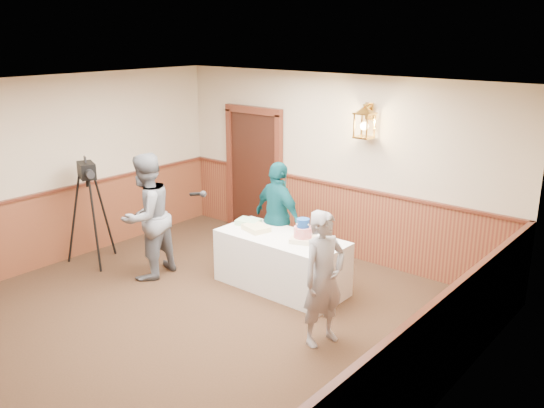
{
  "coord_description": "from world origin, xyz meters",
  "views": [
    {
      "loc": [
        4.77,
        -3.79,
        3.41
      ],
      "look_at": [
        0.23,
        1.7,
        1.25
      ],
      "focal_mm": 38.0,
      "sensor_mm": 36.0,
      "label": 1
    }
  ],
  "objects_px": {
    "baker": "(324,279)",
    "assistant_p": "(278,217)",
    "sheet_cake_yellow": "(256,228)",
    "tv_camera_rig": "(91,219)",
    "interviewer": "(147,216)",
    "sheet_cake_green": "(248,222)",
    "display_table": "(281,262)",
    "tiered_cake": "(303,233)"
  },
  "relations": [
    {
      "from": "sheet_cake_yellow",
      "to": "baker",
      "type": "bearing_deg",
      "value": -25.19
    },
    {
      "from": "interviewer",
      "to": "assistant_p",
      "type": "xyz_separation_m",
      "value": [
        1.3,
        1.34,
        -0.08
      ]
    },
    {
      "from": "display_table",
      "to": "tv_camera_rig",
      "type": "height_order",
      "value": "tv_camera_rig"
    },
    {
      "from": "baker",
      "to": "tv_camera_rig",
      "type": "height_order",
      "value": "tv_camera_rig"
    },
    {
      "from": "interviewer",
      "to": "sheet_cake_green",
      "type": "bearing_deg",
      "value": 124.26
    },
    {
      "from": "display_table",
      "to": "tiered_cake",
      "type": "bearing_deg",
      "value": 4.25
    },
    {
      "from": "tiered_cake",
      "to": "baker",
      "type": "relative_size",
      "value": 0.25
    },
    {
      "from": "tiered_cake",
      "to": "sheet_cake_green",
      "type": "relative_size",
      "value": 1.24
    },
    {
      "from": "assistant_p",
      "to": "interviewer",
      "type": "bearing_deg",
      "value": 58.23
    },
    {
      "from": "tiered_cake",
      "to": "sheet_cake_green",
      "type": "xyz_separation_m",
      "value": [
        -1.01,
        0.06,
        -0.08
      ]
    },
    {
      "from": "sheet_cake_yellow",
      "to": "sheet_cake_green",
      "type": "distance_m",
      "value": 0.28
    },
    {
      "from": "baker",
      "to": "assistant_p",
      "type": "distance_m",
      "value": 2.1
    },
    {
      "from": "tiered_cake",
      "to": "sheet_cake_green",
      "type": "height_order",
      "value": "tiered_cake"
    },
    {
      "from": "sheet_cake_yellow",
      "to": "tv_camera_rig",
      "type": "bearing_deg",
      "value": -155.37
    },
    {
      "from": "sheet_cake_yellow",
      "to": "assistant_p",
      "type": "xyz_separation_m",
      "value": [
        0.01,
        0.48,
        0.03
      ]
    },
    {
      "from": "sheet_cake_yellow",
      "to": "tv_camera_rig",
      "type": "relative_size",
      "value": 0.23
    },
    {
      "from": "sheet_cake_green",
      "to": "interviewer",
      "type": "distance_m",
      "value": 1.44
    },
    {
      "from": "sheet_cake_green",
      "to": "interviewer",
      "type": "bearing_deg",
      "value": -136.5
    },
    {
      "from": "display_table",
      "to": "sheet_cake_green",
      "type": "relative_size",
      "value": 5.71
    },
    {
      "from": "sheet_cake_green",
      "to": "assistant_p",
      "type": "height_order",
      "value": "assistant_p"
    },
    {
      "from": "display_table",
      "to": "assistant_p",
      "type": "bearing_deg",
      "value": 132.91
    },
    {
      "from": "tiered_cake",
      "to": "interviewer",
      "type": "height_order",
      "value": "interviewer"
    },
    {
      "from": "sheet_cake_yellow",
      "to": "assistant_p",
      "type": "relative_size",
      "value": 0.22
    },
    {
      "from": "interviewer",
      "to": "assistant_p",
      "type": "bearing_deg",
      "value": 126.62
    },
    {
      "from": "sheet_cake_yellow",
      "to": "tv_camera_rig",
      "type": "xyz_separation_m",
      "value": [
        -2.34,
        -1.07,
        -0.09
      ]
    },
    {
      "from": "display_table",
      "to": "interviewer",
      "type": "xyz_separation_m",
      "value": [
        -1.71,
        -0.9,
        0.53
      ]
    },
    {
      "from": "display_table",
      "to": "assistant_p",
      "type": "xyz_separation_m",
      "value": [
        -0.41,
        0.44,
        0.44
      ]
    },
    {
      "from": "tiered_cake",
      "to": "sheet_cake_yellow",
      "type": "distance_m",
      "value": 0.76
    },
    {
      "from": "assistant_p",
      "to": "sheet_cake_green",
      "type": "bearing_deg",
      "value": 65.91
    },
    {
      "from": "interviewer",
      "to": "display_table",
      "type": "bearing_deg",
      "value": 108.5
    },
    {
      "from": "assistant_p",
      "to": "display_table",
      "type": "bearing_deg",
      "value": 145.29
    },
    {
      "from": "tv_camera_rig",
      "to": "sheet_cake_green",
      "type": "bearing_deg",
      "value": 52.77
    },
    {
      "from": "tiered_cake",
      "to": "assistant_p",
      "type": "distance_m",
      "value": 0.86
    },
    {
      "from": "display_table",
      "to": "tv_camera_rig",
      "type": "xyz_separation_m",
      "value": [
        -2.76,
        -1.11,
        0.33
      ]
    },
    {
      "from": "tiered_cake",
      "to": "baker",
      "type": "bearing_deg",
      "value": -42.86
    },
    {
      "from": "display_table",
      "to": "sheet_cake_green",
      "type": "xyz_separation_m",
      "value": [
        -0.67,
        0.09,
        0.41
      ]
    },
    {
      "from": "tiered_cake",
      "to": "sheet_cake_yellow",
      "type": "xyz_separation_m",
      "value": [
        -0.75,
        -0.07,
        -0.09
      ]
    },
    {
      "from": "display_table",
      "to": "sheet_cake_yellow",
      "type": "distance_m",
      "value": 0.59
    },
    {
      "from": "assistant_p",
      "to": "baker",
      "type": "bearing_deg",
      "value": 155.11
    },
    {
      "from": "display_table",
      "to": "interviewer",
      "type": "height_order",
      "value": "interviewer"
    },
    {
      "from": "sheet_cake_yellow",
      "to": "tv_camera_rig",
      "type": "height_order",
      "value": "tv_camera_rig"
    },
    {
      "from": "sheet_cake_yellow",
      "to": "interviewer",
      "type": "relative_size",
      "value": 0.2
    }
  ]
}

